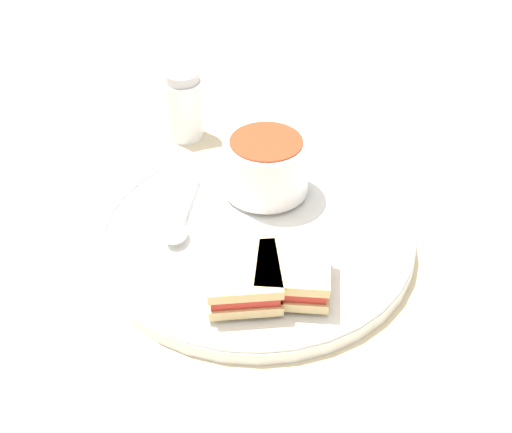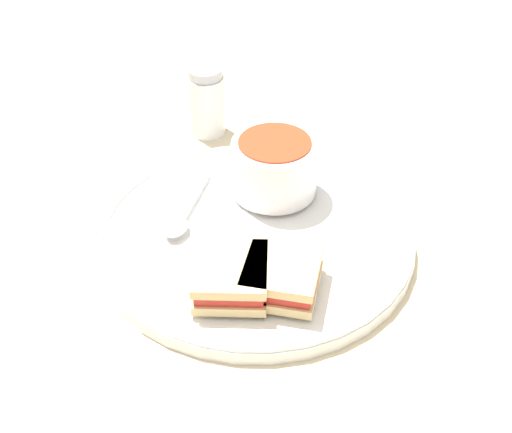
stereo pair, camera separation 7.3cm
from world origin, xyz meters
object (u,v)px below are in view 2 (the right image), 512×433
at_px(sandwich_half_far, 283,275).
at_px(spoon, 180,222).
at_px(soup_bowl, 274,166).
at_px(salt_shaker, 208,101).
at_px(sandwich_half_near, 231,277).

bearing_deg(sandwich_half_far, spoon, -147.51).
xyz_separation_m(soup_bowl, salt_shaker, (-0.17, -0.04, -0.01)).
bearing_deg(sandwich_half_near, spoon, -165.31).
bearing_deg(spoon, salt_shaker, -169.73).
bearing_deg(sandwich_half_near, soup_bowl, 148.59).
bearing_deg(salt_shaker, sandwich_half_far, -0.35).
bearing_deg(soup_bowl, spoon, -74.23).
height_order(soup_bowl, spoon, soup_bowl).
distance_m(soup_bowl, spoon, 0.12).
bearing_deg(spoon, soup_bowl, 137.09).
height_order(soup_bowl, sandwich_half_near, soup_bowl).
height_order(soup_bowl, sandwich_half_far, soup_bowl).
bearing_deg(salt_shaker, sandwich_half_near, -9.08).
relative_size(soup_bowl, sandwich_half_far, 0.96).
relative_size(sandwich_half_far, salt_shaker, 1.08).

